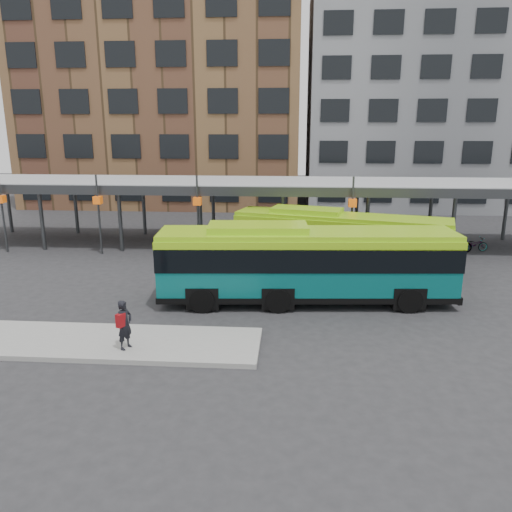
% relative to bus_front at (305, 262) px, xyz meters
% --- Properties ---
extents(ground, '(120.00, 120.00, 0.00)m').
position_rel_bus_front_xyz_m(ground, '(-3.16, -2.00, -1.83)').
color(ground, '#28282B').
rests_on(ground, ground).
extents(boarding_island, '(14.00, 3.00, 0.18)m').
position_rel_bus_front_xyz_m(boarding_island, '(-8.66, -5.00, -1.74)').
color(boarding_island, gray).
rests_on(boarding_island, ground).
extents(canopy, '(40.00, 6.53, 4.80)m').
position_rel_bus_front_xyz_m(canopy, '(-3.22, 10.86, 2.07)').
color(canopy, '#999B9E').
rests_on(canopy, ground).
extents(building_brick, '(26.00, 14.00, 22.00)m').
position_rel_bus_front_xyz_m(building_brick, '(-13.16, 30.00, 9.17)').
color(building_brick, brown).
rests_on(building_brick, ground).
extents(building_grey, '(24.00, 14.00, 20.00)m').
position_rel_bus_front_xyz_m(building_grey, '(12.84, 30.00, 8.17)').
color(building_grey, slate).
rests_on(building_grey, ground).
extents(bus_front, '(12.92, 3.62, 3.52)m').
position_rel_bus_front_xyz_m(bus_front, '(0.00, 0.00, 0.00)').
color(bus_front, '#085858').
rests_on(bus_front, ground).
extents(bus_rear, '(11.80, 5.54, 3.19)m').
position_rel_bus_front_xyz_m(bus_rear, '(1.99, 5.86, -0.17)').
color(bus_rear, '#085858').
rests_on(bus_rear, ground).
extents(pedestrian, '(0.63, 0.74, 1.73)m').
position_rel_bus_front_xyz_m(pedestrian, '(-6.22, -5.62, -0.77)').
color(pedestrian, black).
rests_on(pedestrian, boarding_island).
extents(bike_rack, '(4.59, 1.79, 1.08)m').
position_rel_bus_front_xyz_m(bike_rack, '(9.23, 10.03, -1.36)').
color(bike_rack, slate).
rests_on(bike_rack, ground).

